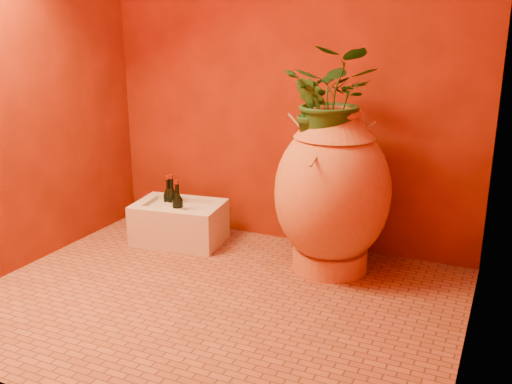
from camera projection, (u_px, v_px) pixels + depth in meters
The scene contains 12 objects.
floor at pixel (214, 300), 3.03m from camera, with size 2.50×2.50×0.00m, color brown.
wall_back at pixel (288, 50), 3.54m from camera, with size 2.50×0.02×2.50m, color #5B1805.
wall_left at pixel (12, 53), 3.17m from camera, with size 0.02×2.00×2.50m, color #5B1805.
wall_right at pixel (495, 68), 2.16m from camera, with size 0.02×2.00×2.50m, color #5B1805.
amphora at pixel (332, 192), 3.28m from camera, with size 0.85×0.85×0.96m.
stone_basin at pixel (179, 223), 3.80m from camera, with size 0.62×0.46×0.27m.
wine_bottle_a at pixel (172, 203), 3.80m from camera, with size 0.07×0.07×0.30m.
wine_bottle_b at pixel (169, 203), 3.82m from camera, with size 0.07×0.07×0.29m.
wine_bottle_c at pixel (178, 209), 3.69m from camera, with size 0.07×0.07×0.30m.
wall_tap at pixel (329, 118), 3.44m from camera, with size 0.08×0.17×0.18m.
plant_main at pixel (334, 98), 3.12m from camera, with size 0.51×0.44×0.57m, color #1B4D1B.
plant_side at pixel (313, 112), 3.11m from camera, with size 0.21×0.17×0.39m, color #1B4D1B.
Camera 1 is at (1.35, -2.39, 1.42)m, focal length 40.00 mm.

